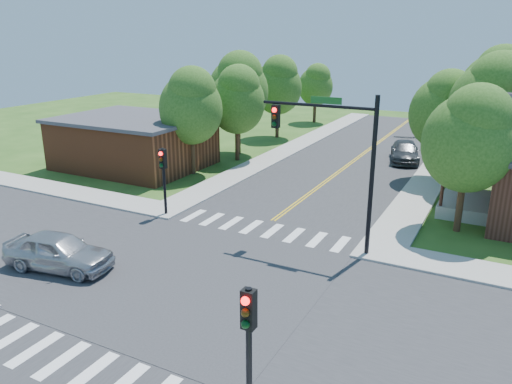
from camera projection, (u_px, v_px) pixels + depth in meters
The scene contains 24 objects.
ground at pixel (193, 281), 20.28m from camera, with size 100.00×100.00×0.00m, color #294F18.
road_ns at pixel (193, 280), 20.28m from camera, with size 10.00×90.00×0.04m, color #2D2D30.
road_ew at pixel (193, 280), 20.27m from camera, with size 90.00×10.00×0.04m, color #2D2D30.
intersection_patch at pixel (193, 281), 20.28m from camera, with size 10.20×10.20×0.06m, color #2D2D30.
sidewalk_nw at pixel (142, 155), 40.57m from camera, with size 40.00×40.00×0.14m.
crosswalk_north at pixel (262, 229), 25.51m from camera, with size 8.85×2.00×0.01m.
crosswalk_south at pixel (76, 366), 15.03m from camera, with size 8.85×2.00×0.01m.
centerline at pixel (193, 280), 20.27m from camera, with size 0.30×90.00×0.01m.
signal_mast_ne at pixel (336, 147), 21.80m from camera, with size 5.30×0.42×7.20m.
signal_pole_se at pixel (248, 330), 12.26m from camera, with size 0.34×0.42×3.80m.
signal_pole_nw at pixel (163, 169), 26.64m from camera, with size 0.34×0.42×3.80m.
building_nw at pixel (134, 141), 37.09m from camera, with size 10.40×8.40×3.73m.
tree_e_a at pixel (471, 137), 23.81m from camera, with size 4.38×4.17×7.45m.
tree_e_b at pixel (494, 102), 29.57m from camera, with size 5.11×4.86×8.69m.
tree_e_c at pixel (497, 87), 36.46m from camera, with size 5.22×4.96×8.88m.
tree_e_d at pixel (503, 85), 44.03m from camera, with size 4.63×4.40×7.87m.
tree_w_a at pixel (191, 104), 34.06m from camera, with size 4.44×4.22×7.55m.
tree_w_b at pixel (239, 87), 39.68m from camera, with size 4.91×4.66×8.34m.
tree_w_c at pixel (278, 84), 46.32m from camera, with size 4.54×4.32×7.73m.
tree_w_d at pixel (316, 84), 54.51m from camera, with size 3.82×3.63×6.49m.
tree_house at pixel (445, 109), 32.45m from camera, with size 4.39×4.17×7.47m.
tree_bldg at pixel (237, 98), 37.89m from camera, with size 4.37×4.15×7.42m.
car_silver at pixel (59, 252), 21.01m from camera, with size 4.97×2.67×1.61m, color #AFB0B7.
car_dgrey at pixel (405, 152), 38.78m from camera, with size 3.19×5.45×1.48m, color #34373A.
Camera 1 is at (10.67, -14.97, 9.64)m, focal length 35.00 mm.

